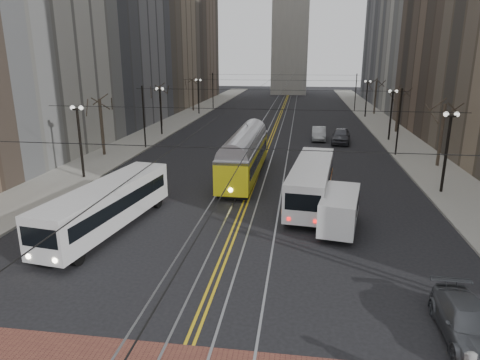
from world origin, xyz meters
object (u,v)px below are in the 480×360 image
(streetcar, at_px, (245,159))
(cargo_van, at_px, (339,212))
(rear_bus, at_px, (311,184))
(transit_bus, at_px, (108,208))
(sedan_parked, at_px, (468,323))
(sedan_grey, at_px, (341,136))
(sedan_silver, at_px, (319,133))

(streetcar, height_order, cargo_van, streetcar)
(rear_bus, bearing_deg, streetcar, 138.26)
(transit_bus, distance_m, sedan_parked, 18.20)
(cargo_van, xyz_separation_m, sedan_grey, (2.21, 25.89, -0.24))
(sedan_silver, bearing_deg, sedan_parked, -82.67)
(transit_bus, relative_size, streetcar, 0.83)
(cargo_van, xyz_separation_m, sedan_silver, (-0.22, 27.56, -0.34))
(transit_bus, bearing_deg, cargo_van, 16.27)
(rear_bus, height_order, sedan_parked, rear_bus)
(rear_bus, relative_size, sedan_silver, 2.32)
(transit_bus, height_order, sedan_silver, transit_bus)
(transit_bus, xyz_separation_m, streetcar, (6.16, 12.09, 0.18))
(cargo_van, bearing_deg, transit_bus, -161.97)
(cargo_van, height_order, sedan_parked, cargo_van)
(sedan_parked, bearing_deg, sedan_grey, 93.23)
(sedan_grey, bearing_deg, sedan_silver, 151.86)
(rear_bus, relative_size, sedan_grey, 2.12)
(cargo_van, height_order, sedan_silver, cargo_van)
(transit_bus, relative_size, sedan_parked, 2.44)
(transit_bus, height_order, streetcar, streetcar)
(transit_bus, distance_m, sedan_grey, 31.64)
(streetcar, bearing_deg, sedan_grey, 61.05)
(rear_bus, bearing_deg, sedan_silver, 93.10)
(sedan_grey, relative_size, sedan_parked, 1.13)
(sedan_grey, distance_m, sedan_silver, 2.95)
(streetcar, height_order, sedan_grey, streetcar)
(sedan_grey, bearing_deg, streetcar, -113.39)
(sedan_grey, bearing_deg, cargo_van, -88.50)
(cargo_van, relative_size, sedan_grey, 0.99)
(streetcar, bearing_deg, cargo_van, -55.63)
(rear_bus, distance_m, sedan_parked, 14.71)
(sedan_silver, relative_size, sedan_parked, 1.03)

